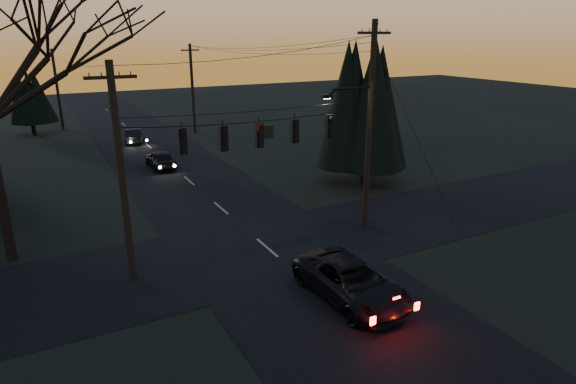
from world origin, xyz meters
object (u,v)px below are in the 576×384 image
sedan_oncoming_a (161,159)px  utility_pole_far_r (195,132)px  utility_pole_left (133,278)px  suv_near (351,281)px  evergreen_right (366,114)px  sedan_oncoming_b (134,136)px  utility_pole_far_l (63,129)px  utility_pole_right (364,227)px

sedan_oncoming_a → utility_pole_far_r: bearing=-119.8°
utility_pole_left → suv_near: bearing=-38.7°
suv_near → sedan_oncoming_a: 21.78m
evergreen_right → sedan_oncoming_b: 22.86m
utility_pole_far_l → sedan_oncoming_b: utility_pole_far_l is taller
utility_pole_right → sedan_oncoming_b: utility_pole_right is taller
sedan_oncoming_b → sedan_oncoming_a: bearing=102.4°
utility_pole_right → utility_pole_left: 11.50m
utility_pole_left → suv_near: (6.80, -5.45, 0.71)m
evergreen_right → sedan_oncoming_a: evergreen_right is taller
sedan_oncoming_b → utility_pole_far_l: bearing=-50.2°
suv_near → utility_pole_far_r: bearing=79.4°
utility_pole_far_r → suv_near: 33.79m
utility_pole_right → evergreen_right: bearing=54.4°
utility_pole_far_l → evergreen_right: evergreen_right is taller
utility_pole_left → evergreen_right: evergreen_right is taller
utility_pole_left → sedan_oncoming_a: utility_pole_left is taller
suv_near → sedan_oncoming_a: size_ratio=1.33×
utility_pole_left → utility_pole_far_r: same height
utility_pole_left → utility_pole_far_r: (11.50, 28.00, 0.00)m
utility_pole_far_r → sedan_oncoming_b: size_ratio=2.19×
evergreen_right → sedan_oncoming_a: bearing=136.7°
suv_near → sedan_oncoming_b: suv_near is taller
utility_pole_far_l → suv_near: 42.01m
utility_pole_far_r → utility_pole_far_l: bearing=145.2°
utility_pole_right → sedan_oncoming_a: 17.46m
utility_pole_right → utility_pole_left: size_ratio=1.18×
utility_pole_far_r → sedan_oncoming_a: bearing=-118.2°
suv_near → sedan_oncoming_a: (-1.60, 21.72, -0.06)m
utility_pole_left → evergreen_right: 17.68m
utility_pole_far_r → sedan_oncoming_b: (-6.30, -2.04, 0.64)m
sedan_oncoming_a → sedan_oncoming_b: 9.69m
utility_pole_left → evergreen_right: (15.92, 6.17, 4.58)m
utility_pole_right → evergreen_right: evergreen_right is taller
suv_near → sedan_oncoming_a: suv_near is taller
utility_pole_left → utility_pole_right: bearing=0.0°
utility_pole_far_r → evergreen_right: size_ratio=1.07×
suv_near → utility_pole_right: bearing=46.7°
utility_pole_far_r → suv_near: bearing=-98.0°
suv_near → sedan_oncoming_b: 31.46m
sedan_oncoming_b → utility_pole_far_r: bearing=-149.7°
utility_pole_right → utility_pole_left: bearing=180.0°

